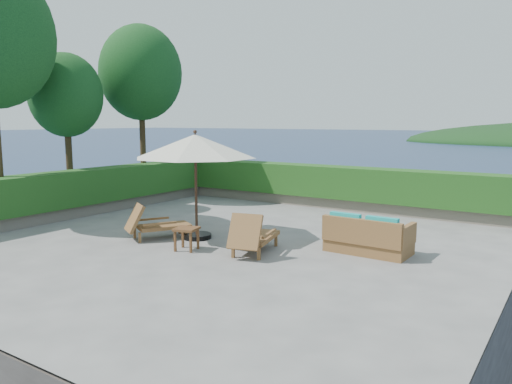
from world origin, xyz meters
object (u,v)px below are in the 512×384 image
Objects in this scene: side_table at (186,232)px; wicker_loveseat at (367,238)px; lounge_left at (155,224)px; patio_umbrella at (195,147)px; lounge_right at (253,236)px.

wicker_loveseat is (3.37, 1.94, -0.08)m from side_table.
lounge_left is at bearing -160.53° from wicker_loveseat.
patio_umbrella reaches higher than lounge_left.
wicker_loveseat is at bearing 13.74° from patio_umbrella.
lounge_left is 4.98m from wicker_loveseat.
lounge_left is (-0.82, -0.58, -1.83)m from patio_umbrella.
patio_umbrella reaches higher than wicker_loveseat.
side_table is at bearing -61.03° from patio_umbrella.
side_table is (-1.36, -0.58, 0.02)m from lounge_right.
patio_umbrella is at bearing 118.97° from side_table.
side_table is at bearing 13.97° from lounge_left.
lounge_right reaches higher than wicker_loveseat.
patio_umbrella is 4.43m from wicker_loveseat.
side_table is 0.32× the size of wicker_loveseat.
lounge_left is 0.90× the size of wicker_loveseat.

